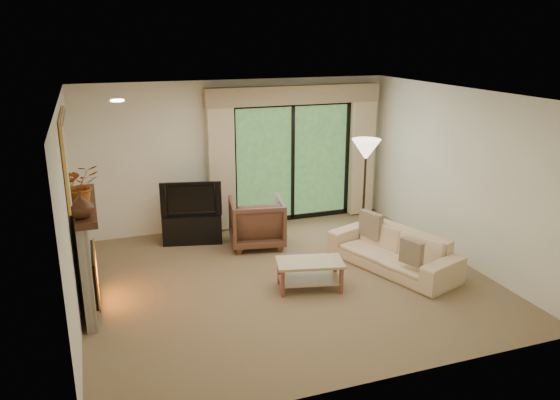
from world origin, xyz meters
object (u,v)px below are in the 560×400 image
object	(u,v)px
sofa	(393,250)
coffee_table	(310,275)
media_console	(193,227)
armchair	(257,222)

from	to	relation	value
sofa	coffee_table	size ratio (longest dim) A/B	2.22
media_console	armchair	world-z (taller)	armchair
media_console	coffee_table	world-z (taller)	media_console
coffee_table	sofa	bearing A→B (deg)	21.21
media_console	sofa	distance (m)	3.32
sofa	coffee_table	bearing A→B (deg)	-101.18
armchair	sofa	xyz separation A→B (m)	(1.61, -1.57, -0.11)
media_console	armchair	size ratio (longest dim) A/B	1.11
sofa	coffee_table	xyz separation A→B (m)	(-1.41, -0.20, -0.09)
media_console	coffee_table	size ratio (longest dim) A/B	1.08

